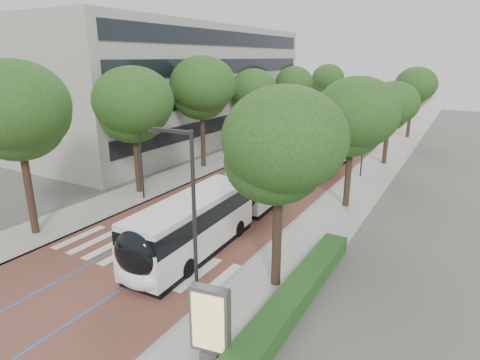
% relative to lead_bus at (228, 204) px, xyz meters
% --- Properties ---
extents(ground, '(160.00, 160.00, 0.00)m').
position_rel_lead_bus_xyz_m(ground, '(-2.26, -6.62, -1.63)').
color(ground, '#51544C').
rests_on(ground, ground).
extents(road, '(11.00, 140.00, 0.02)m').
position_rel_lead_bus_xyz_m(road, '(-2.26, 33.38, -1.62)').
color(road, brown).
rests_on(road, ground).
extents(sidewalk_left, '(4.00, 140.00, 0.12)m').
position_rel_lead_bus_xyz_m(sidewalk_left, '(-9.76, 33.38, -1.57)').
color(sidewalk_left, '#9A9791').
rests_on(sidewalk_left, ground).
extents(sidewalk_right, '(4.00, 140.00, 0.12)m').
position_rel_lead_bus_xyz_m(sidewalk_right, '(5.24, 33.38, -1.57)').
color(sidewalk_right, '#9A9791').
rests_on(sidewalk_right, ground).
extents(kerb_left, '(0.20, 140.00, 0.14)m').
position_rel_lead_bus_xyz_m(kerb_left, '(-7.86, 33.38, -1.57)').
color(kerb_left, gray).
rests_on(kerb_left, ground).
extents(kerb_right, '(0.20, 140.00, 0.14)m').
position_rel_lead_bus_xyz_m(kerb_right, '(3.34, 33.38, -1.57)').
color(kerb_right, gray).
rests_on(kerb_right, ground).
extents(zebra_crossing, '(10.55, 3.60, 0.01)m').
position_rel_lead_bus_xyz_m(zebra_crossing, '(-2.06, -5.62, -1.60)').
color(zebra_crossing, silver).
rests_on(zebra_crossing, ground).
extents(lane_line_left, '(0.12, 126.00, 0.01)m').
position_rel_lead_bus_xyz_m(lane_line_left, '(-3.86, 33.38, -1.60)').
color(lane_line_left, blue).
rests_on(lane_line_left, road).
extents(lane_line_right, '(0.12, 126.00, 0.01)m').
position_rel_lead_bus_xyz_m(lane_line_right, '(-0.66, 33.38, -1.60)').
color(lane_line_right, blue).
rests_on(lane_line_right, road).
extents(office_building, '(18.11, 40.00, 14.00)m').
position_rel_lead_bus_xyz_m(office_building, '(-21.73, 21.38, 5.37)').
color(office_building, '#AAA99E').
rests_on(office_building, ground).
extents(hedge, '(1.20, 14.00, 0.80)m').
position_rel_lead_bus_xyz_m(hedge, '(6.84, -6.62, -1.11)').
color(hedge, '#184619').
rests_on(hedge, sidewalk_right).
extents(streetlight_near, '(1.82, 0.20, 8.00)m').
position_rel_lead_bus_xyz_m(streetlight_near, '(4.36, -9.62, 3.19)').
color(streetlight_near, '#2C2C2E').
rests_on(streetlight_near, sidewalk_right).
extents(streetlight_far, '(1.82, 0.20, 8.00)m').
position_rel_lead_bus_xyz_m(streetlight_far, '(4.36, 15.38, 3.19)').
color(streetlight_far, '#2C2C2E').
rests_on(streetlight_far, sidewalk_right).
extents(lamp_post_left, '(0.14, 0.14, 8.00)m').
position_rel_lead_bus_xyz_m(lamp_post_left, '(-8.36, 1.38, 2.49)').
color(lamp_post_left, '#2C2C2E').
rests_on(lamp_post_left, sidewalk_left).
extents(trees_left, '(6.13, 60.64, 9.96)m').
position_rel_lead_bus_xyz_m(trees_left, '(-9.76, 15.65, 5.15)').
color(trees_left, black).
rests_on(trees_left, ground).
extents(trees_right, '(5.64, 47.27, 8.76)m').
position_rel_lead_bus_xyz_m(trees_right, '(5.44, 14.52, 4.56)').
color(trees_right, black).
rests_on(trees_right, ground).
extents(lead_bus, '(3.17, 18.47, 3.20)m').
position_rel_lead_bus_xyz_m(lead_bus, '(0.00, 0.00, 0.00)').
color(lead_bus, black).
rests_on(lead_bus, ground).
extents(bus_queued_0, '(2.99, 12.48, 3.20)m').
position_rel_lead_bus_xyz_m(bus_queued_0, '(0.66, 15.82, -0.00)').
color(bus_queued_0, white).
rests_on(bus_queued_0, ground).
extents(bus_queued_1, '(2.86, 12.46, 3.20)m').
position_rel_lead_bus_xyz_m(bus_queued_1, '(0.02, 28.97, -0.00)').
color(bus_queued_1, white).
rests_on(bus_queued_1, ground).
extents(bus_queued_2, '(3.14, 12.51, 3.20)m').
position_rel_lead_bus_xyz_m(bus_queued_2, '(-0.13, 42.86, -0.00)').
color(bus_queued_2, white).
rests_on(bus_queued_2, ground).
extents(bus_queued_3, '(2.81, 12.45, 3.20)m').
position_rel_lead_bus_xyz_m(bus_queued_3, '(0.29, 55.97, -0.00)').
color(bus_queued_3, white).
rests_on(bus_queued_3, ground).
extents(ad_panel, '(1.45, 0.64, 2.91)m').
position_rel_lead_bus_xyz_m(ad_panel, '(5.58, -10.32, 0.02)').
color(ad_panel, '#59595B').
rests_on(ad_panel, sidewalk_right).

